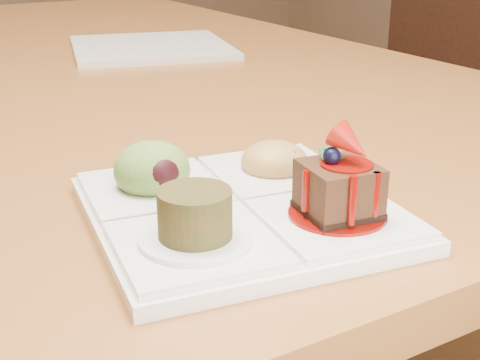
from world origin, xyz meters
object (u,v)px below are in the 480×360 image
second_plate (151,47)px  dining_table (98,93)px  sampler_plate (237,198)px  chair_right (412,81)px

second_plate → dining_table: bearing=-177.2°
sampler_plate → chair_right: bearing=48.3°
sampler_plate → second_plate: bearing=80.0°
sampler_plate → second_plate: size_ratio=0.94×
dining_table → sampler_plate: bearing=-100.4°
dining_table → chair_right: 1.06m
sampler_plate → second_plate: (0.24, 0.73, -0.01)m
chair_right → sampler_plate: (-1.16, -0.97, 0.23)m
dining_table → sampler_plate: sampler_plate is taller
chair_right → sampler_plate: 1.53m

